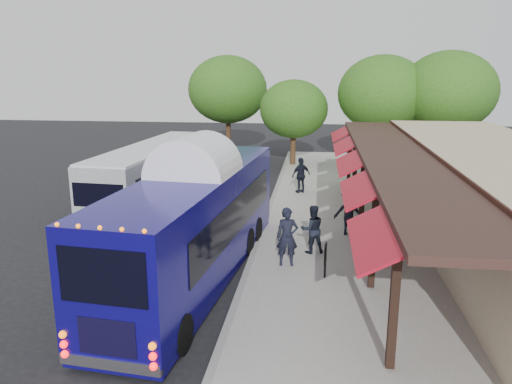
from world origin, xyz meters
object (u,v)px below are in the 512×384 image
at_px(ped_a, 287,237).
at_px(ped_d, 349,212).
at_px(ped_b, 312,229).
at_px(ped_c, 301,175).
at_px(coach_bus, 196,219).
at_px(sign_board, 325,255).
at_px(city_bus, 154,172).

height_order(ped_a, ped_d, ped_a).
relative_size(ped_b, ped_c, 0.93).
bearing_deg(coach_bus, sign_board, 7.17).
xyz_separation_m(ped_a, sign_board, (1.20, -0.86, -0.23)).
xyz_separation_m(coach_bus, ped_c, (2.81, 10.66, -0.84)).
distance_m(coach_bus, ped_a, 2.98).
distance_m(ped_d, sign_board, 4.30).
relative_size(coach_bus, ped_b, 6.66).
xyz_separation_m(coach_bus, ped_d, (4.85, 4.29, -0.87)).
xyz_separation_m(ped_b, sign_board, (0.42, -2.08, -0.12)).
distance_m(ped_b, ped_c, 8.51).
height_order(ped_b, ped_c, ped_c).
relative_size(ped_a, ped_b, 1.13).
bearing_deg(ped_c, city_bus, -15.13).
distance_m(coach_bus, ped_d, 6.53).
distance_m(city_bus, ped_d, 9.69).
distance_m(city_bus, ped_a, 9.88).
relative_size(coach_bus, ped_a, 5.89).
height_order(ped_c, sign_board, ped_c).
relative_size(ped_b, sign_board, 1.58).
relative_size(coach_bus, ped_c, 6.20).
height_order(ped_a, ped_c, ped_a).
distance_m(coach_bus, ped_c, 11.05).
distance_m(coach_bus, sign_board, 4.05).
xyz_separation_m(ped_b, ped_d, (1.36, 2.11, 0.04)).
relative_size(ped_a, sign_board, 1.79).
bearing_deg(ped_b, ped_a, 40.30).
bearing_deg(ped_c, ped_b, 59.40).
height_order(city_bus, ped_a, city_bus).
height_order(city_bus, ped_d, city_bus).
xyz_separation_m(coach_bus, city_bus, (-4.02, 8.16, -0.33)).
bearing_deg(ped_a, sign_board, -41.86).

